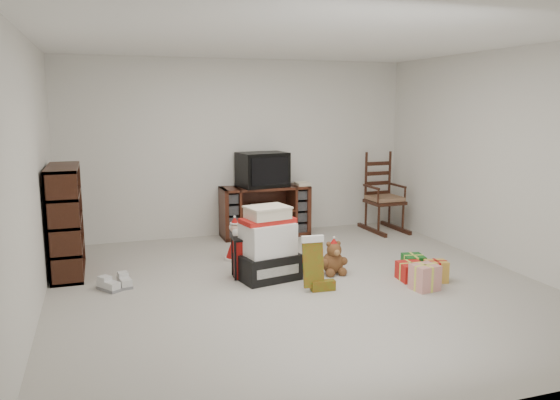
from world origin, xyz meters
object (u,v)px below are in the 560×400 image
at_px(tv_stand, 265,211).
at_px(sneaker_pair, 117,284).
at_px(red_suitcase, 249,257).
at_px(gift_cluster, 421,270).
at_px(bookshelf, 66,222).
at_px(rocking_chair, 383,203).
at_px(santa_figurine, 282,242).
at_px(mrs_claus_figurine, 235,243).
at_px(crt_television, 263,170).
at_px(gift_pile, 268,248).
at_px(teddy_bear, 333,260).

relative_size(tv_stand, sneaker_pair, 3.28).
xyz_separation_m(tv_stand, red_suitcase, (-0.71, -1.77, -0.13)).
bearing_deg(gift_cluster, tv_stand, 112.36).
distance_m(bookshelf, gift_cluster, 3.93).
xyz_separation_m(rocking_chair, santa_figurine, (-1.92, -0.99, -0.21)).
xyz_separation_m(mrs_claus_figurine, crt_television, (0.67, 1.07, 0.75)).
height_order(tv_stand, crt_television, crt_television).
height_order(rocking_chair, red_suitcase, rocking_chair).
xyz_separation_m(tv_stand, rocking_chair, (1.78, -0.20, 0.05)).
relative_size(bookshelf, crt_television, 1.67).
relative_size(red_suitcase, santa_figurine, 0.97).
bearing_deg(red_suitcase, gift_pile, -28.32).
distance_m(gift_pile, sneaker_pair, 1.62).
bearing_deg(bookshelf, crt_television, 20.98).
height_order(bookshelf, teddy_bear, bookshelf).
height_order(gift_cluster, crt_television, crt_television).
distance_m(sneaker_pair, gift_cluster, 3.22).
relative_size(tv_stand, red_suitcase, 2.40).
height_order(tv_stand, gift_pile, gift_pile).
bearing_deg(tv_stand, bookshelf, -159.03).
distance_m(red_suitcase, teddy_bear, 0.94).
height_order(mrs_claus_figurine, sneaker_pair, mrs_claus_figurine).
xyz_separation_m(red_suitcase, gift_cluster, (1.72, -0.69, -0.11)).
relative_size(mrs_claus_figurine, crt_television, 0.74).
xyz_separation_m(rocking_chair, gift_pile, (-2.32, -1.68, -0.07)).
relative_size(red_suitcase, sneaker_pair, 1.37).
distance_m(bookshelf, rocking_chair, 4.46).
xyz_separation_m(bookshelf, santa_figurine, (2.46, -0.22, -0.38)).
xyz_separation_m(gift_cluster, crt_television, (-1.04, 2.47, 0.84)).
bearing_deg(crt_television, red_suitcase, -120.41).
xyz_separation_m(teddy_bear, sneaker_pair, (-2.32, 0.25, -0.11)).
bearing_deg(gift_cluster, crt_television, 112.86).
bearing_deg(gift_cluster, sneaker_pair, 166.12).
height_order(bookshelf, crt_television, bookshelf).
xyz_separation_m(bookshelf, red_suitcase, (1.89, -0.79, -0.36)).
relative_size(rocking_chair, gift_cluster, 1.58).
bearing_deg(mrs_claus_figurine, sneaker_pair, -155.93).
relative_size(rocking_chair, sneaker_pair, 3.16).
bearing_deg(sneaker_pair, teddy_bear, -31.00).
relative_size(gift_pile, crt_television, 1.08).
xyz_separation_m(gift_pile, crt_television, (0.51, 1.89, 0.62)).
bearing_deg(tv_stand, santa_figurine, -96.21).
bearing_deg(red_suitcase, tv_stand, 71.74).
relative_size(tv_stand, santa_figurine, 2.32).
xyz_separation_m(mrs_claus_figurine, sneaker_pair, (-1.41, -0.63, -0.16)).
distance_m(gift_pile, mrs_claus_figurine, 0.85).
height_order(bookshelf, rocking_chair, rocking_chair).
bearing_deg(rocking_chair, santa_figurine, -155.11).
bearing_deg(mrs_claus_figurine, santa_figurine, -13.77).
distance_m(rocking_chair, red_suitcase, 2.95).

